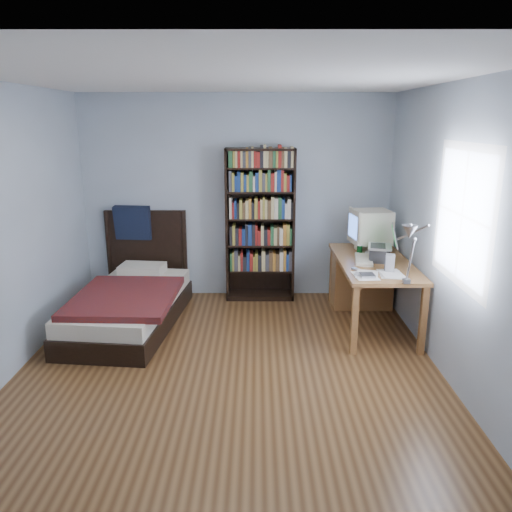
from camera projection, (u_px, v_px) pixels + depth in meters
The scene contains 14 objects.
room at pixel (230, 236), 4.15m from camera, with size 4.20×4.24×2.50m.
desk at pixel (364, 276), 5.83m from camera, with size 0.75×1.56×0.73m.
crt_monitor at pixel (370, 227), 5.70m from camera, with size 0.46×0.42×0.47m.
laptop at pixel (381, 251), 5.30m from camera, with size 0.38×0.37×0.39m.
desk_lamp at pixel (410, 238), 4.08m from camera, with size 0.25×0.55×0.65m.
keyboard at pixel (364, 260), 5.31m from camera, with size 0.18×0.45×0.03m, color beige.
speaker at pixel (390, 263), 4.92m from camera, with size 0.09×0.09×0.18m, color #959497.
soda_can at pixel (360, 250), 5.54m from camera, with size 0.06×0.06×0.11m, color #073316.
mouse at pixel (368, 252), 5.59m from camera, with size 0.07×0.11×0.04m, color silver.
phone_silver at pixel (356, 269), 4.99m from camera, with size 0.05×0.09×0.02m, color silver.
phone_grey at pixel (358, 274), 4.83m from camera, with size 0.05×0.10×0.02m, color #959497.
external_drive at pixel (367, 276), 4.77m from camera, with size 0.13×0.13×0.03m, color #959497.
bookshelf at pixel (260, 225), 6.10m from camera, with size 0.84×0.30×1.87m.
bed at pixel (131, 300), 5.52m from camera, with size 1.14×2.08×1.16m.
Camera 1 is at (0.25, -4.05, 2.18)m, focal length 35.00 mm.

